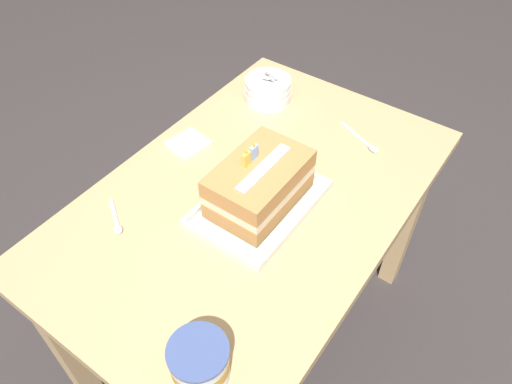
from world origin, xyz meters
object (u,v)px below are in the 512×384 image
(serving_spoon_by_bowls, at_px, (368,145))
(napkin_pile, at_px, (188,144))
(foil_tray, at_px, (259,204))
(birthday_cake, at_px, (259,183))
(ice_cream_tub, at_px, (200,362))
(serving_spoon_near_tray, at_px, (117,224))
(bowl_stack, at_px, (268,90))

(serving_spoon_by_bowls, bearing_deg, napkin_pile, 125.66)
(foil_tray, distance_m, napkin_pile, 0.31)
(foil_tray, relative_size, birthday_cake, 1.34)
(ice_cream_tub, height_order, serving_spoon_near_tray, ice_cream_tub)
(foil_tray, bearing_deg, serving_spoon_by_bowls, -17.75)
(bowl_stack, bearing_deg, serving_spoon_near_tray, 179.71)
(foil_tray, xyz_separation_m, serving_spoon_near_tray, (-0.26, 0.25, -0.00))
(napkin_pile, bearing_deg, birthday_cake, -103.41)
(serving_spoon_near_tray, bearing_deg, birthday_cake, -44.15)
(ice_cream_tub, bearing_deg, foil_tray, 20.85)
(foil_tray, height_order, napkin_pile, foil_tray)
(serving_spoon_near_tray, xyz_separation_m, napkin_pile, (0.33, 0.05, 0.00))
(foil_tray, bearing_deg, serving_spoon_near_tray, 135.84)
(birthday_cake, relative_size, serving_spoon_near_tray, 2.25)
(foil_tray, xyz_separation_m, ice_cream_tub, (-0.42, -0.16, 0.04))
(ice_cream_tub, height_order, serving_spoon_by_bowls, ice_cream_tub)
(bowl_stack, height_order, ice_cream_tub, bowl_stack)
(foil_tray, height_order, serving_spoon_by_bowls, foil_tray)
(foil_tray, distance_m, serving_spoon_near_tray, 0.36)
(serving_spoon_by_bowls, bearing_deg, birthday_cake, 162.24)
(napkin_pile, bearing_deg, serving_spoon_by_bowls, -54.34)
(birthday_cake, height_order, napkin_pile, birthday_cake)
(bowl_stack, xyz_separation_m, napkin_pile, (-0.32, 0.06, -0.03))
(foil_tray, distance_m, ice_cream_tub, 0.45)
(napkin_pile, bearing_deg, ice_cream_tub, -136.79)
(birthday_cake, distance_m, ice_cream_tub, 0.45)
(serving_spoon_by_bowls, bearing_deg, serving_spoon_near_tray, 149.70)
(serving_spoon_by_bowls, relative_size, napkin_pile, 1.30)
(foil_tray, relative_size, bowl_stack, 2.27)
(birthday_cake, bearing_deg, serving_spoon_near_tray, 135.85)
(birthday_cake, bearing_deg, foil_tray, -90.00)
(serving_spoon_near_tray, distance_m, napkin_pile, 0.33)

